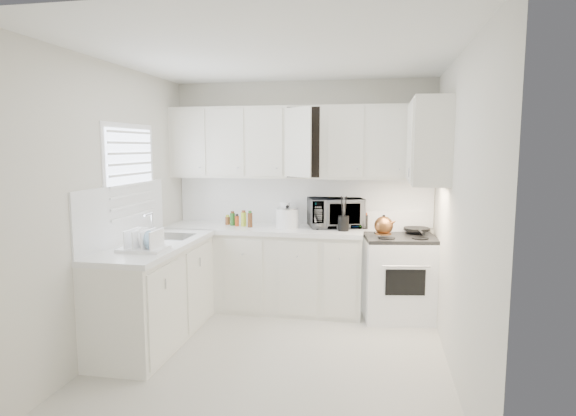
% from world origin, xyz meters
% --- Properties ---
extents(floor, '(3.20, 3.20, 0.00)m').
position_xyz_m(floor, '(0.00, 0.00, 0.00)').
color(floor, beige).
rests_on(floor, ground).
extents(ceiling, '(3.20, 3.20, 0.00)m').
position_xyz_m(ceiling, '(0.00, 0.00, 2.60)').
color(ceiling, white).
rests_on(ceiling, ground).
extents(wall_back, '(3.00, 0.00, 3.00)m').
position_xyz_m(wall_back, '(0.00, 1.60, 1.30)').
color(wall_back, beige).
rests_on(wall_back, ground).
extents(wall_front, '(3.00, 0.00, 3.00)m').
position_xyz_m(wall_front, '(0.00, -1.60, 1.30)').
color(wall_front, beige).
rests_on(wall_front, ground).
extents(wall_left, '(0.00, 3.20, 3.20)m').
position_xyz_m(wall_left, '(-1.50, 0.00, 1.30)').
color(wall_left, beige).
rests_on(wall_left, ground).
extents(wall_right, '(0.00, 3.20, 3.20)m').
position_xyz_m(wall_right, '(1.50, 0.00, 1.30)').
color(wall_right, beige).
rests_on(wall_right, ground).
extents(window_blinds, '(0.06, 0.96, 1.06)m').
position_xyz_m(window_blinds, '(-1.48, 0.35, 1.55)').
color(window_blinds, white).
rests_on(window_blinds, wall_left).
extents(lower_cabinets_back, '(2.22, 0.60, 0.90)m').
position_xyz_m(lower_cabinets_back, '(-0.39, 1.30, 0.45)').
color(lower_cabinets_back, beige).
rests_on(lower_cabinets_back, floor).
extents(lower_cabinets_left, '(0.60, 1.60, 0.90)m').
position_xyz_m(lower_cabinets_left, '(-1.20, 0.20, 0.45)').
color(lower_cabinets_left, beige).
rests_on(lower_cabinets_left, floor).
extents(countertop_back, '(2.24, 0.64, 0.05)m').
position_xyz_m(countertop_back, '(-0.39, 1.29, 0.93)').
color(countertop_back, silver).
rests_on(countertop_back, lower_cabinets_back).
extents(countertop_left, '(0.64, 1.62, 0.05)m').
position_xyz_m(countertop_left, '(-1.19, 0.20, 0.93)').
color(countertop_left, silver).
rests_on(countertop_left, lower_cabinets_left).
extents(backsplash_back, '(2.98, 0.02, 0.55)m').
position_xyz_m(backsplash_back, '(0.00, 1.59, 1.23)').
color(backsplash_back, silver).
rests_on(backsplash_back, wall_back).
extents(backsplash_left, '(0.02, 1.60, 0.55)m').
position_xyz_m(backsplash_left, '(-1.49, 0.20, 1.23)').
color(backsplash_left, silver).
rests_on(backsplash_left, wall_left).
extents(upper_cabinets_back, '(3.00, 0.33, 0.80)m').
position_xyz_m(upper_cabinets_back, '(0.00, 1.44, 1.50)').
color(upper_cabinets_back, beige).
rests_on(upper_cabinets_back, wall_back).
extents(upper_cabinets_right, '(0.33, 0.90, 0.80)m').
position_xyz_m(upper_cabinets_right, '(1.33, 0.82, 1.50)').
color(upper_cabinets_right, beige).
rests_on(upper_cabinets_right, wall_right).
extents(sink, '(0.42, 0.38, 0.30)m').
position_xyz_m(sink, '(-1.19, 0.55, 1.07)').
color(sink, gray).
rests_on(sink, countertop_left).
extents(stove, '(0.84, 0.73, 1.16)m').
position_xyz_m(stove, '(1.12, 1.26, 0.58)').
color(stove, white).
rests_on(stove, floor).
extents(tea_kettle, '(0.30, 0.27, 0.22)m').
position_xyz_m(tea_kettle, '(0.94, 1.10, 1.05)').
color(tea_kettle, brown).
rests_on(tea_kettle, stove).
extents(frying_pan, '(0.34, 0.51, 0.04)m').
position_xyz_m(frying_pan, '(1.30, 1.42, 0.97)').
color(frying_pan, black).
rests_on(frying_pan, stove).
extents(microwave, '(0.67, 0.50, 0.40)m').
position_xyz_m(microwave, '(0.40, 1.45, 1.15)').
color(microwave, gray).
rests_on(microwave, countertop_back).
extents(rice_cooker, '(0.31, 0.31, 0.25)m').
position_xyz_m(rice_cooker, '(-0.12, 1.29, 1.08)').
color(rice_cooker, white).
rests_on(rice_cooker, countertop_back).
extents(paper_towel, '(0.12, 0.12, 0.27)m').
position_xyz_m(paper_towel, '(-0.17, 1.44, 1.08)').
color(paper_towel, white).
rests_on(paper_towel, countertop_back).
extents(utensil_crock, '(0.14, 0.14, 0.39)m').
position_xyz_m(utensil_crock, '(0.51, 1.21, 1.14)').
color(utensil_crock, black).
rests_on(utensil_crock, countertop_back).
extents(dish_rack, '(0.39, 0.30, 0.22)m').
position_xyz_m(dish_rack, '(-1.13, -0.13, 1.06)').
color(dish_rack, white).
rests_on(dish_rack, countertop_left).
extents(spice_left_0, '(0.06, 0.06, 0.13)m').
position_xyz_m(spice_left_0, '(-0.85, 1.42, 1.02)').
color(spice_left_0, brown).
rests_on(spice_left_0, countertop_back).
extents(spice_left_1, '(0.06, 0.06, 0.13)m').
position_xyz_m(spice_left_1, '(-0.78, 1.33, 1.02)').
color(spice_left_1, '#296E24').
rests_on(spice_left_1, countertop_back).
extents(spice_left_2, '(0.06, 0.06, 0.13)m').
position_xyz_m(spice_left_2, '(-0.70, 1.42, 1.02)').
color(spice_left_2, '#B14017').
rests_on(spice_left_2, countertop_back).
extents(spice_left_3, '(0.06, 0.06, 0.13)m').
position_xyz_m(spice_left_3, '(-0.62, 1.33, 1.02)').
color(spice_left_3, '#B6D031').
rests_on(spice_left_3, countertop_back).
extents(spice_left_4, '(0.06, 0.06, 0.13)m').
position_xyz_m(spice_left_4, '(-0.55, 1.42, 1.02)').
color(spice_left_4, brown).
rests_on(spice_left_4, countertop_back).
extents(sauce_right_0, '(0.06, 0.06, 0.19)m').
position_xyz_m(sauce_right_0, '(0.58, 1.46, 1.05)').
color(sauce_right_0, '#B14017').
rests_on(sauce_right_0, countertop_back).
extents(sauce_right_1, '(0.06, 0.06, 0.19)m').
position_xyz_m(sauce_right_1, '(0.64, 1.40, 1.05)').
color(sauce_right_1, '#B6D031').
rests_on(sauce_right_1, countertop_back).
extents(sauce_right_2, '(0.06, 0.06, 0.19)m').
position_xyz_m(sauce_right_2, '(0.69, 1.46, 1.05)').
color(sauce_right_2, brown).
rests_on(sauce_right_2, countertop_back).
extents(sauce_right_3, '(0.06, 0.06, 0.19)m').
position_xyz_m(sauce_right_3, '(0.74, 1.40, 1.05)').
color(sauce_right_3, black).
rests_on(sauce_right_3, countertop_back).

